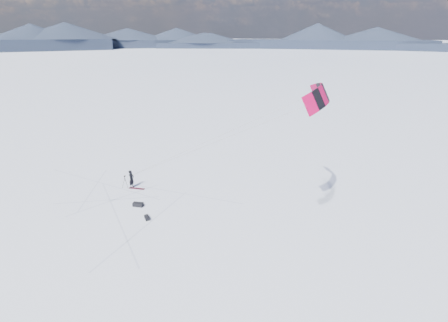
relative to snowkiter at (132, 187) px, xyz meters
The scene contains 9 objects.
ground 1.59m from the snowkiter, 74.47° to the right, with size 1800.00×1800.00×0.00m, color white.
horizon_hills 4.63m from the snowkiter, 74.47° to the right, with size 704.00×705.94×10.01m.
snow_tracks 1.70m from the snowkiter, 63.75° to the right, with size 17.62×10.25×0.01m.
snowkiter is the anchor object (origin of this frame).
snowboard 0.57m from the snowkiter, ahead, with size 1.49×0.28×0.04m, color maroon.
tripod 0.96m from the snowkiter, 149.54° to the right, with size 0.55×0.57×1.18m.
gear_bag_a 3.82m from the snowkiter, 40.37° to the right, with size 0.91×0.62×0.37m.
gear_bag_b 6.11m from the snowkiter, 37.11° to the right, with size 0.70×0.63×0.29m.
power_kite 18.20m from the snowkiter, ahead, with size 16.60×5.32×8.98m.
Camera 1 is at (19.68, -18.37, 13.22)m, focal length 26.00 mm.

